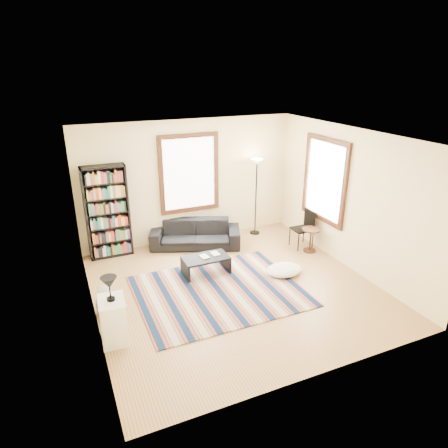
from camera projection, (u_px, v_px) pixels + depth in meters
name	position (u px, v px, depth m)	size (l,w,h in m)	color
floor	(235.00, 290.00, 7.50)	(5.00, 5.00, 0.10)	tan
ceiling	(236.00, 134.00, 6.42)	(5.00, 5.00, 0.10)	white
wall_back	(188.00, 181.00, 9.13)	(5.00, 0.10, 2.80)	#FFE2AB
wall_front	(325.00, 288.00, 4.79)	(5.00, 0.10, 2.80)	#FFE2AB
wall_left	(82.00, 242.00, 6.01)	(0.10, 5.00, 2.80)	#FFE2AB
wall_right	(352.00, 199.00, 7.90)	(0.10, 5.00, 2.80)	#FFE2AB
window_back	(189.00, 174.00, 8.98)	(1.20, 0.06, 1.60)	white
window_right	(325.00, 180.00, 8.48)	(0.06, 1.20, 1.60)	white
rug	(219.00, 291.00, 7.35)	(2.96, 2.37, 0.02)	#0C203D
sofa	(195.00, 234.00, 9.10)	(2.02, 0.79, 0.59)	black
bookshelf	(107.00, 212.00, 8.38)	(0.90, 0.30, 2.00)	black
coffee_table	(206.00, 265.00, 7.92)	(0.90, 0.50, 0.36)	black
book_a	(201.00, 258.00, 7.82)	(0.20, 0.15, 0.02)	beige
book_b	(212.00, 254.00, 7.95)	(0.20, 0.15, 0.02)	beige
floor_cushion	(284.00, 270.00, 7.93)	(0.74, 0.56, 0.19)	white
floor_lamp	(256.00, 197.00, 9.54)	(0.30, 0.30, 1.86)	black
side_table	(310.00, 240.00, 8.84)	(0.40, 0.40, 0.54)	#442411
folding_chair	(302.00, 229.00, 9.00)	(0.42, 0.40, 0.86)	black
white_cabinet	(114.00, 320.00, 5.94)	(0.38, 0.50, 0.70)	white
table_lamp	(110.00, 289.00, 5.73)	(0.24, 0.24, 0.38)	black
dog	(107.00, 296.00, 6.62)	(0.44, 0.62, 0.62)	silver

